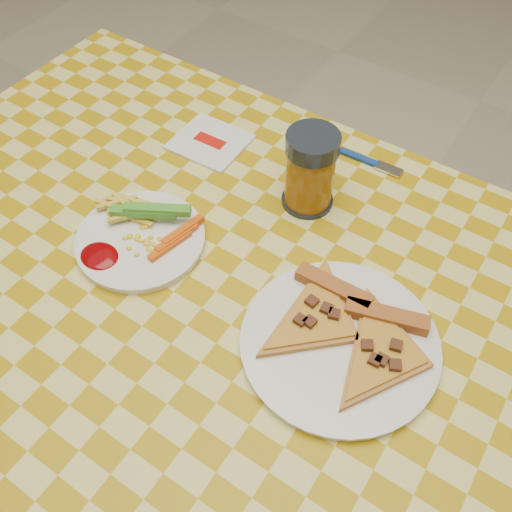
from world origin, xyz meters
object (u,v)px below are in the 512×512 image
object	(u,v)px
table	(219,318)
drink_glass	(310,171)
plate_right	(339,344)
plate_left	(141,241)

from	to	relation	value
table	drink_glass	bearing A→B (deg)	85.41
plate_right	drink_glass	xyz separation A→B (m)	(-0.17, 0.21, 0.06)
plate_left	drink_glass	world-z (taller)	drink_glass
table	plate_left	world-z (taller)	plate_left
drink_glass	plate_right	bearing A→B (deg)	-50.54
drink_glass	plate_left	bearing A→B (deg)	-127.47
table	drink_glass	xyz separation A→B (m)	(0.02, 0.23, 0.14)
plate_left	drink_glass	bearing A→B (deg)	52.53
table	drink_glass	size ratio (longest dim) A/B	9.26
plate_left	plate_right	size ratio (longest dim) A/B	0.74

